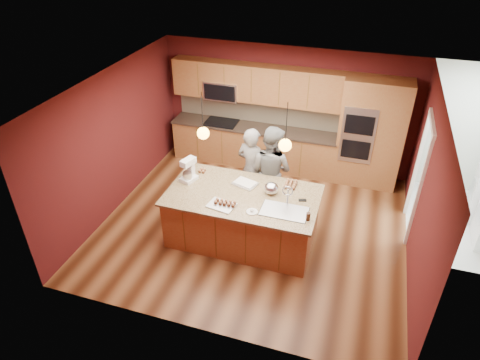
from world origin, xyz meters
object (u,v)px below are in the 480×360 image
(person_right, at_px, (271,171))
(mixing_bowl, at_px, (271,188))
(stand_mixer, at_px, (189,171))
(island, at_px, (244,216))
(person_left, at_px, (251,169))

(person_right, height_order, mixing_bowl, person_right)
(stand_mixer, xyz_separation_m, mixing_bowl, (1.50, 0.03, -0.08))
(island, xyz_separation_m, mixing_bowl, (0.43, 0.18, 0.56))
(island, relative_size, person_right, 1.44)
(person_left, height_order, person_right, person_right)
(stand_mixer, bearing_deg, mixing_bowl, 19.62)
(person_left, bearing_deg, island, 117.42)
(person_left, bearing_deg, person_right, -161.13)
(stand_mixer, height_order, mixing_bowl, stand_mixer)
(person_left, bearing_deg, stand_mixer, 60.84)
(person_right, xyz_separation_m, stand_mixer, (-1.29, -0.83, 0.23))
(person_right, bearing_deg, mixing_bowl, 124.76)
(person_left, height_order, mixing_bowl, person_left)
(stand_mixer, bearing_deg, person_left, 60.31)
(island, distance_m, mixing_bowl, 0.73)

